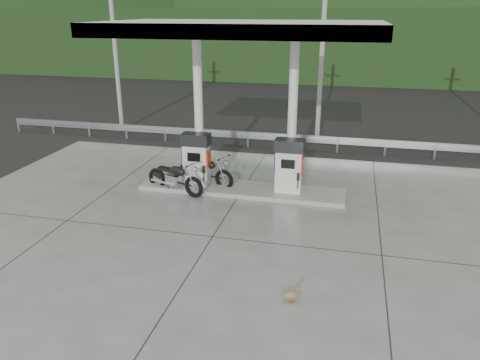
% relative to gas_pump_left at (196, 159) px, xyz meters
% --- Properties ---
extents(ground, '(160.00, 160.00, 0.00)m').
position_rel_gas_pump_left_xyz_m(ground, '(1.60, -2.50, -1.07)').
color(ground, black).
rests_on(ground, ground).
extents(forecourt_apron, '(18.00, 14.00, 0.02)m').
position_rel_gas_pump_left_xyz_m(forecourt_apron, '(1.60, -2.50, -1.06)').
color(forecourt_apron, slate).
rests_on(forecourt_apron, ground).
extents(pump_island, '(7.00, 1.40, 0.15)m').
position_rel_gas_pump_left_xyz_m(pump_island, '(1.60, 0.00, -0.98)').
color(pump_island, gray).
rests_on(pump_island, forecourt_apron).
extents(gas_pump_left, '(0.95, 0.55, 1.80)m').
position_rel_gas_pump_left_xyz_m(gas_pump_left, '(0.00, 0.00, 0.00)').
color(gas_pump_left, silver).
rests_on(gas_pump_left, pump_island).
extents(gas_pump_right, '(0.95, 0.55, 1.80)m').
position_rel_gas_pump_left_xyz_m(gas_pump_right, '(3.20, 0.00, 0.00)').
color(gas_pump_right, silver).
rests_on(gas_pump_right, pump_island).
extents(canopy_column_left, '(0.30, 0.30, 5.00)m').
position_rel_gas_pump_left_xyz_m(canopy_column_left, '(0.00, 0.40, 1.60)').
color(canopy_column_left, white).
rests_on(canopy_column_left, pump_island).
extents(canopy_column_right, '(0.30, 0.30, 5.00)m').
position_rel_gas_pump_left_xyz_m(canopy_column_right, '(3.20, 0.40, 1.60)').
color(canopy_column_right, white).
rests_on(canopy_column_right, pump_island).
extents(canopy_roof, '(8.50, 5.00, 0.40)m').
position_rel_gas_pump_left_xyz_m(canopy_roof, '(1.60, 0.00, 4.30)').
color(canopy_roof, silver).
rests_on(canopy_roof, canopy_column_left).
extents(guardrail, '(26.00, 0.16, 1.42)m').
position_rel_gas_pump_left_xyz_m(guardrail, '(1.60, 5.50, -0.36)').
color(guardrail, '#919398').
rests_on(guardrail, ground).
extents(road, '(60.00, 7.00, 0.01)m').
position_rel_gas_pump_left_xyz_m(road, '(1.60, 9.00, -1.07)').
color(road, black).
rests_on(road, ground).
extents(utility_pole_a, '(0.22, 0.22, 8.00)m').
position_rel_gas_pump_left_xyz_m(utility_pole_a, '(-6.40, 7.00, 2.93)').
color(utility_pole_a, gray).
rests_on(utility_pole_a, ground).
extents(utility_pole_b, '(0.22, 0.22, 8.00)m').
position_rel_gas_pump_left_xyz_m(utility_pole_b, '(3.60, 7.00, 2.93)').
color(utility_pole_b, gray).
rests_on(utility_pole_b, ground).
extents(tree_band, '(80.00, 6.00, 6.00)m').
position_rel_gas_pump_left_xyz_m(tree_band, '(1.60, 27.50, 1.93)').
color(tree_band, black).
rests_on(tree_band, ground).
extents(forested_hills, '(100.00, 40.00, 140.00)m').
position_rel_gas_pump_left_xyz_m(forested_hills, '(1.60, 57.50, -1.07)').
color(forested_hills, black).
rests_on(forested_hills, ground).
extents(motorcycle_left, '(2.28, 1.36, 1.03)m').
position_rel_gas_pump_left_xyz_m(motorcycle_left, '(-0.59, -0.60, -0.53)').
color(motorcycle_left, black).
rests_on(motorcycle_left, forecourt_apron).
extents(motorcycle_right, '(2.28, 1.36, 1.03)m').
position_rel_gas_pump_left_xyz_m(motorcycle_right, '(0.21, 0.32, -0.54)').
color(motorcycle_right, black).
rests_on(motorcycle_right, forecourt_apron).
extents(duck, '(0.44, 0.26, 0.31)m').
position_rel_gas_pump_left_xyz_m(duck, '(4.10, -6.03, -0.90)').
color(duck, brown).
rests_on(duck, forecourt_apron).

